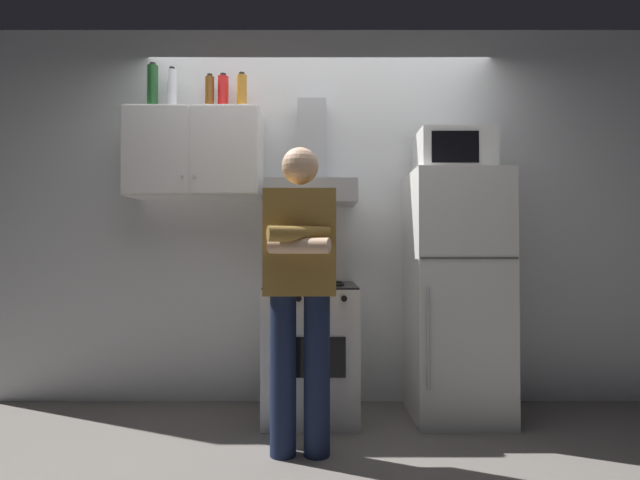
{
  "coord_description": "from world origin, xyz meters",
  "views": [
    {
      "loc": [
        0.01,
        -2.9,
        1.09
      ],
      "look_at": [
        0.0,
        0.0,
        1.15
      ],
      "focal_mm": 26.79,
      "sensor_mm": 36.0,
      "label": 1
    }
  ],
  "objects_px": {
    "stove_oven": "(313,350)",
    "person_standing": "(301,285)",
    "bottle_wine_green": "(154,88)",
    "bottle_liquor_amber": "(243,93)",
    "range_hood": "(313,176)",
    "bottle_beer_brown": "(211,94)",
    "bottle_soda_red": "(224,94)",
    "upper_cabinet": "(197,154)",
    "bottle_vodka_clear": "(173,90)",
    "refrigerator": "(456,294)",
    "microwave": "(455,153)"
  },
  "relations": [
    {
      "from": "bottle_vodka_clear",
      "to": "upper_cabinet",
      "type": "bearing_deg",
      "value": 1.57
    },
    {
      "from": "bottle_wine_green",
      "to": "microwave",
      "type": "bearing_deg",
      "value": -2.96
    },
    {
      "from": "refrigerator",
      "to": "upper_cabinet",
      "type": "bearing_deg",
      "value": 175.93
    },
    {
      "from": "bottle_vodka_clear",
      "to": "refrigerator",
      "type": "bearing_deg",
      "value": -3.58
    },
    {
      "from": "range_hood",
      "to": "bottle_soda_red",
      "type": "distance_m",
      "value": 0.85
    },
    {
      "from": "range_hood",
      "to": "bottle_beer_brown",
      "type": "distance_m",
      "value": 0.92
    },
    {
      "from": "bottle_vodka_clear",
      "to": "range_hood",
      "type": "bearing_deg",
      "value": 0.35
    },
    {
      "from": "upper_cabinet",
      "to": "microwave",
      "type": "bearing_deg",
      "value": -3.48
    },
    {
      "from": "bottle_wine_green",
      "to": "refrigerator",
      "type": "bearing_deg",
      "value": -3.47
    },
    {
      "from": "refrigerator",
      "to": "range_hood",
      "type": "bearing_deg",
      "value": 172.45
    },
    {
      "from": "microwave",
      "to": "bottle_vodka_clear",
      "type": "bearing_deg",
      "value": 176.97
    },
    {
      "from": "bottle_vodka_clear",
      "to": "bottle_beer_brown",
      "type": "relative_size",
      "value": 1.12
    },
    {
      "from": "bottle_soda_red",
      "to": "range_hood",
      "type": "bearing_deg",
      "value": -3.51
    },
    {
      "from": "refrigerator",
      "to": "bottle_vodka_clear",
      "type": "xyz_separation_m",
      "value": [
        -1.92,
        0.12,
        1.4
      ]
    },
    {
      "from": "person_standing",
      "to": "microwave",
      "type": "bearing_deg",
      "value": 32.0
    },
    {
      "from": "range_hood",
      "to": "bottle_soda_red",
      "type": "relative_size",
      "value": 2.71
    },
    {
      "from": "bottle_vodka_clear",
      "to": "bottle_wine_green",
      "type": "distance_m",
      "value": 0.14
    },
    {
      "from": "range_hood",
      "to": "stove_oven",
      "type": "bearing_deg",
      "value": -90.0
    },
    {
      "from": "stove_oven",
      "to": "bottle_soda_red",
      "type": "xyz_separation_m",
      "value": [
        -0.62,
        0.16,
        1.75
      ]
    },
    {
      "from": "bottle_wine_green",
      "to": "bottle_liquor_amber",
      "type": "bearing_deg",
      "value": -1.5
    },
    {
      "from": "range_hood",
      "to": "bottle_vodka_clear",
      "type": "xyz_separation_m",
      "value": [
        -0.97,
        -0.01,
        0.6
      ]
    },
    {
      "from": "upper_cabinet",
      "to": "bottle_soda_red",
      "type": "distance_m",
      "value": 0.47
    },
    {
      "from": "microwave",
      "to": "bottle_vodka_clear",
      "type": "relative_size",
      "value": 1.57
    },
    {
      "from": "refrigerator",
      "to": "bottle_wine_green",
      "type": "height_order",
      "value": "bottle_wine_green"
    },
    {
      "from": "person_standing",
      "to": "upper_cabinet",
      "type": "bearing_deg",
      "value": 135.74
    },
    {
      "from": "upper_cabinet",
      "to": "range_hood",
      "type": "distance_m",
      "value": 0.81
    },
    {
      "from": "upper_cabinet",
      "to": "bottle_vodka_clear",
      "type": "height_order",
      "value": "bottle_vodka_clear"
    },
    {
      "from": "stove_oven",
      "to": "refrigerator",
      "type": "bearing_deg",
      "value": 0.04
    },
    {
      "from": "range_hood",
      "to": "bottle_liquor_amber",
      "type": "height_order",
      "value": "bottle_liquor_amber"
    },
    {
      "from": "upper_cabinet",
      "to": "microwave",
      "type": "xyz_separation_m",
      "value": [
        1.75,
        -0.11,
        -0.01
      ]
    },
    {
      "from": "range_hood",
      "to": "person_standing",
      "type": "xyz_separation_m",
      "value": [
        -0.05,
        -0.73,
        -0.7
      ]
    },
    {
      "from": "bottle_beer_brown",
      "to": "stove_oven",
      "type": "bearing_deg",
      "value": -12.63
    },
    {
      "from": "person_standing",
      "to": "bottle_soda_red",
      "type": "relative_size",
      "value": 5.93
    },
    {
      "from": "stove_oven",
      "to": "bottle_liquor_amber",
      "type": "bearing_deg",
      "value": 167.26
    },
    {
      "from": "range_hood",
      "to": "bottle_liquor_amber",
      "type": "xyz_separation_m",
      "value": [
        -0.48,
        -0.02,
        0.58
      ]
    },
    {
      "from": "refrigerator",
      "to": "bottle_beer_brown",
      "type": "relative_size",
      "value": 5.89
    },
    {
      "from": "bottle_vodka_clear",
      "to": "bottle_wine_green",
      "type": "relative_size",
      "value": 0.9
    },
    {
      "from": "person_standing",
      "to": "bottle_soda_red",
      "type": "xyz_separation_m",
      "value": [
        -0.57,
        0.77,
        1.28
      ]
    },
    {
      "from": "refrigerator",
      "to": "person_standing",
      "type": "distance_m",
      "value": 1.17
    },
    {
      "from": "person_standing",
      "to": "bottle_liquor_amber",
      "type": "distance_m",
      "value": 1.52
    },
    {
      "from": "person_standing",
      "to": "stove_oven",
      "type": "bearing_deg",
      "value": 85.28
    },
    {
      "from": "upper_cabinet",
      "to": "refrigerator",
      "type": "bearing_deg",
      "value": -4.07
    },
    {
      "from": "bottle_wine_green",
      "to": "bottle_liquor_amber",
      "type": "height_order",
      "value": "bottle_wine_green"
    },
    {
      "from": "bottle_liquor_amber",
      "to": "bottle_vodka_clear",
      "type": "bearing_deg",
      "value": 178.64
    },
    {
      "from": "person_standing",
      "to": "bottle_beer_brown",
      "type": "xyz_separation_m",
      "value": [
        -0.67,
        0.77,
        1.28
      ]
    },
    {
      "from": "stove_oven",
      "to": "refrigerator",
      "type": "relative_size",
      "value": 0.55
    },
    {
      "from": "bottle_soda_red",
      "to": "bottle_wine_green",
      "type": "distance_m",
      "value": 0.48
    },
    {
      "from": "bottle_beer_brown",
      "to": "upper_cabinet",
      "type": "bearing_deg",
      "value": -157.3
    },
    {
      "from": "refrigerator",
      "to": "bottle_vodka_clear",
      "type": "relative_size",
      "value": 5.24
    },
    {
      "from": "stove_oven",
      "to": "person_standing",
      "type": "xyz_separation_m",
      "value": [
        -0.05,
        -0.61,
        0.47
      ]
    }
  ]
}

